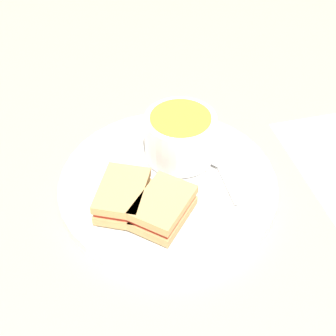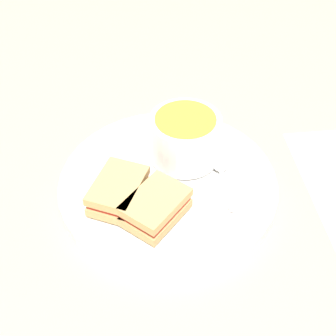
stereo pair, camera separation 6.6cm
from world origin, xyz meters
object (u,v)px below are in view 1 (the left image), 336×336
Objects in this scene: sandwich_half_far at (163,208)px; sandwich_half_near at (123,196)px; soup_bowl at (180,136)px; spoon at (218,163)px.

sandwich_half_near is at bearing -114.57° from sandwich_half_far.
sandwich_half_far is (0.02, 0.05, 0.00)m from sandwich_half_near.
sandwich_half_near is at bearing -40.94° from soup_bowl.
sandwich_half_near is 0.94× the size of sandwich_half_far.
spoon is 0.16m from sandwich_half_near.
soup_bowl reaches higher than spoon.
sandwich_half_far is at bearing 65.43° from sandwich_half_near.
soup_bowl is 0.13m from sandwich_half_far.
spoon is 1.10× the size of sandwich_half_near.
spoon is at bearing 138.14° from sandwich_half_far.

